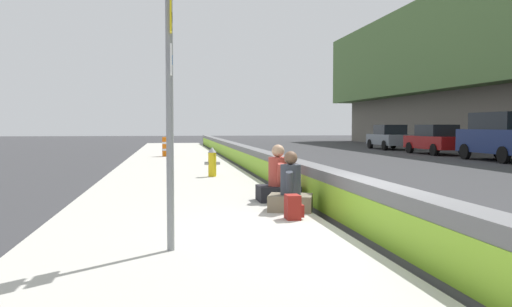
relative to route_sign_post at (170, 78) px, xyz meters
The scene contains 12 objects.
ground_plane 3.78m from the route_sign_post, 72.29° to the right, with size 160.00×160.00×0.00m, color #353538.
sidewalk_strip 2.37m from the route_sign_post, 15.16° to the right, with size 80.00×4.40×0.14m, color #B5B2A8.
jersey_barrier 3.54m from the route_sign_post, 72.26° to the right, with size 76.00×0.45×0.85m.
route_sign_post is the anchor object (origin of this frame).
fire_hydrant 9.73m from the route_sign_post, ahead, with size 0.26×0.46×0.88m.
seated_person_foreground 3.92m from the route_sign_post, 37.13° to the right, with size 0.85×0.93×1.07m.
seated_person_middle 4.92m from the route_sign_post, 27.72° to the right, with size 0.73×0.82×1.14m.
backpack 3.34m from the route_sign_post, 45.74° to the right, with size 0.32×0.28×0.40m.
construction_barrel 20.56m from the route_sign_post, ahead, with size 0.54×0.54×0.95m.
parked_car_fourth 22.50m from the route_sign_post, 42.73° to the right, with size 4.81×2.09×2.28m.
parked_car_midline 27.19m from the route_sign_post, 33.74° to the right, with size 4.55×2.05×1.71m.
parked_car_far 32.85m from the route_sign_post, 27.28° to the right, with size 4.55×2.05×1.71m.
Camera 1 is at (-7.58, 2.90, 1.67)m, focal length 38.16 mm.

